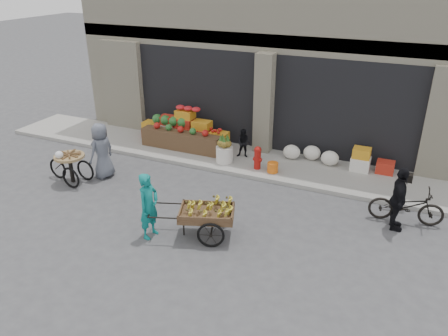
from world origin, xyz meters
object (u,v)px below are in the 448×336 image
at_px(cyclist, 398,199).
at_px(vendor_grey, 102,151).
at_px(orange_bucket, 273,167).
at_px(bicycle, 406,206).
at_px(vendor_woman, 149,206).
at_px(seated_person, 244,143).
at_px(banana_cart, 205,212).
at_px(tricycle_cart, 70,164).
at_px(pineapple_bin, 224,154).
at_px(fire_hydrant, 258,157).

bearing_deg(cyclist, vendor_grey, 86.31).
xyz_separation_m(orange_bucket, bicycle, (3.72, -1.14, 0.18)).
height_order(orange_bucket, vendor_grey, vendor_grey).
distance_m(vendor_woman, bicycle, 6.08).
relative_size(seated_person, vendor_grey, 0.57).
relative_size(banana_cart, bicycle, 1.30).
height_order(seated_person, cyclist, cyclist).
distance_m(seated_person, tricycle_cart, 5.21).
relative_size(pineapple_bin, orange_bucket, 1.62).
height_order(fire_hydrant, banana_cart, banana_cart).
bearing_deg(tricycle_cart, banana_cart, -7.27).
xyz_separation_m(vendor_woman, tricycle_cart, (-3.56, 1.42, -0.22)).
height_order(seated_person, banana_cart, seated_person).
distance_m(fire_hydrant, bicycle, 4.39).
distance_m(pineapple_bin, vendor_grey, 3.65).
bearing_deg(bicycle, fire_hydrant, 66.72).
bearing_deg(vendor_woman, pineapple_bin, 5.83).
bearing_deg(vendor_grey, bicycle, 106.23).
distance_m(fire_hydrant, vendor_grey, 4.54).
distance_m(fire_hydrant, banana_cart, 3.72).
bearing_deg(seated_person, vendor_grey, -149.89).
xyz_separation_m(vendor_grey, bicycle, (8.22, 0.93, -0.37)).
bearing_deg(orange_bucket, banana_cart, -96.32).
relative_size(orange_bucket, cyclist, 0.21).
bearing_deg(vendor_grey, orange_bucket, 124.54).
height_order(fire_hydrant, vendor_woman, vendor_woman).
distance_m(fire_hydrant, vendor_woman, 4.35).
distance_m(orange_bucket, banana_cart, 3.70).
relative_size(pineapple_bin, vendor_woman, 0.33).
xyz_separation_m(fire_hydrant, seated_person, (-0.70, 0.65, 0.08)).
xyz_separation_m(seated_person, vendor_woman, (-0.35, -4.86, 0.20)).
relative_size(tricycle_cart, vendor_grey, 0.87).
xyz_separation_m(tricycle_cart, vendor_grey, (0.62, 0.66, 0.26)).
bearing_deg(orange_bucket, fire_hydrant, 174.29).
distance_m(pineapple_bin, tricycle_cart, 4.52).
xyz_separation_m(orange_bucket, vendor_grey, (-4.50, -2.08, 0.55)).
xyz_separation_m(pineapple_bin, bicycle, (5.32, -1.24, 0.08)).
xyz_separation_m(seated_person, bicycle, (4.92, -1.84, -0.13)).
bearing_deg(tricycle_cart, vendor_woman, -17.94).
xyz_separation_m(fire_hydrant, bicycle, (4.22, -1.19, -0.05)).
distance_m(pineapple_bin, orange_bucket, 1.61).
bearing_deg(pineapple_bin, seated_person, 56.31).
bearing_deg(pineapple_bin, orange_bucket, -3.58).
bearing_deg(banana_cart, bicycle, 11.91).
distance_m(vendor_woman, vendor_grey, 3.61).
height_order(vendor_woman, vendor_grey, vendor_grey).
bearing_deg(tricycle_cart, seated_person, 45.14).
distance_m(banana_cart, cyclist, 4.47).
height_order(pineapple_bin, banana_cart, banana_cart).
height_order(fire_hydrant, orange_bucket, fire_hydrant).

